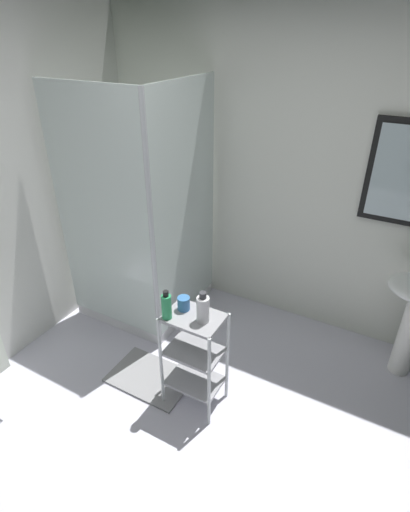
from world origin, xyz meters
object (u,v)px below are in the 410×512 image
(bath_mat, at_px, (150,377))
(shower_stall, at_px, (147,267))
(body_wash_bottle_green, at_px, (166,306))
(storage_cart, at_px, (194,353))
(lotion_bottle_white, at_px, (203,309))
(rinse_cup, at_px, (184,303))

(bath_mat, bearing_deg, shower_stall, 125.75)
(body_wash_bottle_green, relative_size, bath_mat, 0.33)
(storage_cart, height_order, body_wash_bottle_green, body_wash_bottle_green)
(shower_stall, xyz_separation_m, lotion_bottle_white, (0.95, -0.69, 0.37))
(storage_cart, height_order, rinse_cup, rinse_cup)
(body_wash_bottle_green, xyz_separation_m, lotion_bottle_white, (0.21, 0.08, 0.00))
(shower_stall, xyz_separation_m, rinse_cup, (0.79, -0.65, 0.32))
(rinse_cup, bearing_deg, shower_stall, 140.52)
(body_wash_bottle_green, xyz_separation_m, bath_mat, (-0.25, 0.09, -0.82))
(shower_stall, bearing_deg, lotion_bottle_white, -36.02)
(storage_cart, distance_m, lotion_bottle_white, 0.40)
(lotion_bottle_white, bearing_deg, shower_stall, 143.98)
(lotion_bottle_white, relative_size, rinse_cup, 2.35)
(shower_stall, relative_size, lotion_bottle_white, 9.54)
(rinse_cup, height_order, bath_mat, rinse_cup)
(storage_cart, relative_size, rinse_cup, 8.29)
(lotion_bottle_white, bearing_deg, rinse_cup, 165.45)
(rinse_cup, bearing_deg, storage_cart, -20.48)
(shower_stall, distance_m, lotion_bottle_white, 1.23)
(body_wash_bottle_green, height_order, rinse_cup, body_wash_bottle_green)
(storage_cart, xyz_separation_m, body_wash_bottle_green, (-0.14, -0.09, 0.39))
(storage_cart, xyz_separation_m, rinse_cup, (-0.09, 0.03, 0.35))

